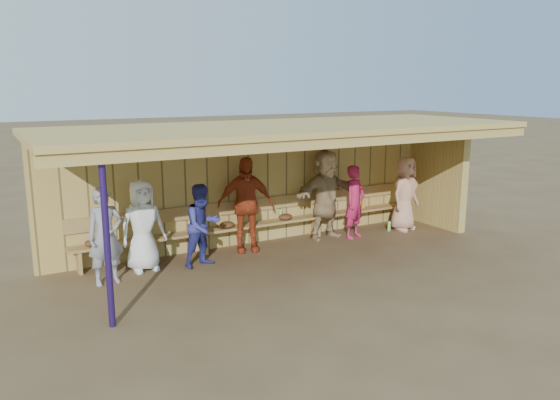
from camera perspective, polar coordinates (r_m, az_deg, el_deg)
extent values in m
plane|color=brown|center=(10.37, 0.96, -6.04)|extent=(90.00, 90.00, 0.00)
imported|color=gray|center=(9.28, -17.76, -3.63)|extent=(0.62, 0.44, 1.60)
imported|color=white|center=(9.77, -14.15, -2.60)|extent=(0.84, 0.59, 1.62)
imported|color=navy|center=(9.81, -8.07, -2.65)|extent=(0.84, 0.72, 1.50)
imported|color=#A93C1B|center=(10.58, -3.64, -0.46)|extent=(1.17, 0.72, 1.86)
imported|color=tan|center=(11.50, 4.80, 0.63)|extent=(1.82, 0.78, 1.90)
imported|color=#BA1D4B|center=(11.63, 7.81, -0.20)|extent=(0.66, 0.54, 1.55)
imported|color=tan|center=(12.45, 12.90, 0.66)|extent=(0.92, 0.72, 1.66)
cube|color=tan|center=(11.23, -2.52, 1.67)|extent=(8.60, 0.20, 2.40)
cube|color=tan|center=(12.99, 16.12, 2.62)|extent=(0.20, 1.62, 2.40)
cube|color=tan|center=(9.89, 1.01, 7.59)|extent=(8.80, 3.20, 0.10)
cube|color=tan|center=(8.65, 6.09, 6.03)|extent=(8.80, 0.10, 0.18)
cube|color=tan|center=(8.63, -21.39, 5.20)|extent=(0.08, 3.00, 0.16)
cube|color=tan|center=(8.81, -15.26, 5.72)|extent=(0.08, 3.00, 0.16)
cube|color=tan|center=(9.09, -9.43, 6.16)|extent=(0.08, 3.00, 0.16)
cube|color=tan|center=(9.46, -3.99, 6.51)|extent=(0.08, 3.00, 0.16)
cube|color=tan|center=(9.90, 1.01, 6.78)|extent=(0.08, 3.00, 0.16)
cube|color=tan|center=(10.41, 5.55, 6.99)|extent=(0.08, 3.00, 0.16)
cube|color=tan|center=(10.99, 9.64, 7.13)|extent=(0.08, 3.00, 0.16)
cube|color=tan|center=(11.61, 13.32, 7.23)|extent=(0.08, 3.00, 0.16)
cube|color=tan|center=(12.27, 16.61, 7.29)|extent=(0.08, 3.00, 0.16)
cylinder|color=navy|center=(7.50, -17.65, -4.10)|extent=(0.09, 0.09, 2.40)
cube|color=#AF884B|center=(11.14, -1.80, -2.49)|extent=(7.60, 0.32, 0.05)
cube|color=#AF884B|center=(11.19, -2.20, -0.45)|extent=(7.60, 0.04, 0.26)
cube|color=#AF884B|center=(10.11, -20.26, -6.08)|extent=(0.06, 0.29, 0.40)
cube|color=#AF884B|center=(10.68, -7.96, -4.49)|extent=(0.06, 0.29, 0.40)
cube|color=#AF884B|center=(11.83, 3.75, -2.77)|extent=(0.06, 0.29, 0.40)
cube|color=#AF884B|center=(13.21, 12.16, -1.46)|extent=(0.06, 0.29, 0.40)
cylinder|color=gold|center=(13.05, 12.95, -0.75)|extent=(0.13, 0.41, 0.80)
sphere|color=gold|center=(12.78, 11.08, -2.59)|extent=(0.08, 0.08, 0.08)
ellipsoid|color=#593319|center=(10.01, -18.92, -4.26)|extent=(0.30, 0.24, 0.14)
ellipsoid|color=#593319|center=(10.73, -5.55, -2.59)|extent=(0.30, 0.24, 0.14)
ellipsoid|color=#593319|center=(11.31, 0.56, -1.78)|extent=(0.30, 0.24, 0.14)
cylinder|color=#8DC361|center=(11.36, 0.07, -1.50)|extent=(0.07, 0.07, 0.22)
cylinder|color=orange|center=(12.54, 8.70, -0.34)|extent=(0.07, 0.07, 0.22)
cylinder|color=#83D56A|center=(12.43, 11.33, -2.69)|extent=(0.07, 0.07, 0.22)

